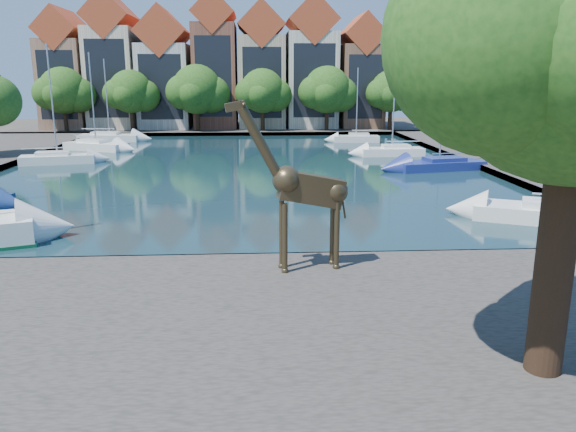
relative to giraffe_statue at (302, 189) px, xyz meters
name	(u,v)px	position (x,y,z in m)	size (l,w,h in m)	color
ground	(227,266)	(-2.66, 1.84, -3.30)	(160.00, 160.00, 0.00)	#38332B
water_basin	(242,167)	(-2.66, 25.84, -3.26)	(38.00, 50.00, 0.08)	black
near_quay	(213,347)	(-2.66, -5.16, -3.05)	(50.00, 14.00, 0.50)	#443F3B
far_quay	(247,129)	(-2.66, 57.84, -3.05)	(60.00, 16.00, 0.50)	#443F3B
right_quay	(550,161)	(22.34, 25.84, -3.05)	(14.00, 52.00, 0.50)	#443F3B
townhouse_west_end	(68,74)	(-25.66, 57.83, 4.06)	(5.44, 9.18, 14.93)	#91674F
townhouse_west_mid	(115,67)	(-19.66, 57.83, 4.94)	(5.94, 9.18, 16.79)	beige
townhouse_west_inner	(166,74)	(-13.16, 57.83, 4.05)	(6.43, 9.18, 15.15)	beige
townhouse_center	(216,66)	(-6.66, 57.83, 5.07)	(5.44, 9.18, 16.93)	brown
townhouse_east_inner	(262,71)	(-0.66, 57.83, 4.44)	(5.94, 9.18, 15.79)	tan
townhouse_east_mid	(311,68)	(5.84, 57.83, 4.81)	(6.43, 9.18, 16.65)	beige
townhouse_east_end	(360,76)	(12.34, 57.83, 3.81)	(5.44, 9.18, 14.43)	brown
far_tree_far_west	(64,92)	(-24.56, 52.34, 1.89)	(7.28, 5.60, 7.68)	#332114
far_tree_west	(131,93)	(-16.56, 52.34, 1.78)	(6.76, 5.20, 7.36)	#332114
far_tree_mid_west	(198,91)	(-8.55, 52.34, 2.00)	(7.80, 6.00, 8.00)	#332114
far_tree_mid_east	(263,92)	(-0.56, 52.34, 1.83)	(7.02, 5.40, 7.52)	#332114
far_tree_east	(328,91)	(7.45, 52.34, 1.94)	(7.54, 5.80, 7.84)	#332114
far_tree_far_east	(392,93)	(15.44, 52.34, 1.78)	(6.76, 5.20, 7.36)	#332114
giraffe_statue	(302,189)	(0.00, 0.00, 0.00)	(3.98, 1.07, 5.69)	#3B301D
sailboat_left_c	(57,157)	(-17.66, 28.14, -2.68)	(6.00, 3.24, 9.41)	silver
sailboat_left_d	(96,144)	(-16.91, 36.78, -2.66)	(6.53, 4.51, 9.10)	white
sailboat_left_e	(110,136)	(-17.66, 44.93, -2.67)	(6.71, 2.82, 8.76)	silver
sailboat_right_a	(544,210)	(12.34, 7.38, -2.66)	(6.75, 4.74, 9.57)	silver
sailboat_right_b	(439,163)	(12.34, 23.29, -2.70)	(7.12, 3.75, 11.82)	navy
sailboat_right_c	(392,150)	(10.62, 31.29, -2.68)	(5.60, 2.07, 9.47)	white
sailboat_right_d	(356,137)	(9.34, 42.38, -2.69)	(4.97, 1.97, 7.84)	silver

